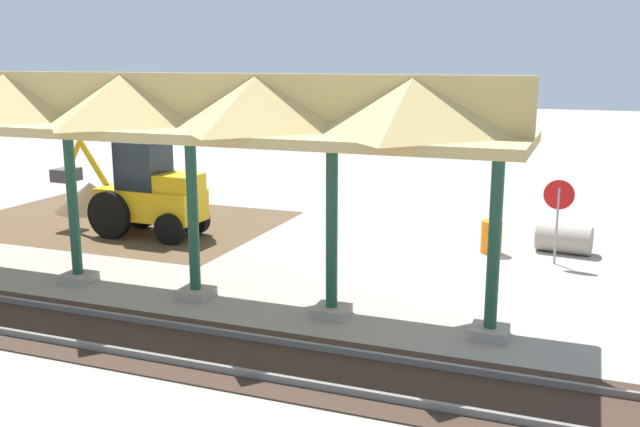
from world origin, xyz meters
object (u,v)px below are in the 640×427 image
backhoe (147,193)px  concrete_pipe (564,239)px  stop_sign (558,204)px  traffic_barrel (491,237)px

backhoe → concrete_pipe: (-11.71, -2.39, -0.88)m
concrete_pipe → backhoe: bearing=11.5°
stop_sign → traffic_barrel: bearing=-15.3°
stop_sign → concrete_pipe: stop_sign is taller
concrete_pipe → traffic_barrel: size_ratio=1.67×
stop_sign → traffic_barrel: size_ratio=2.44×
stop_sign → concrete_pipe: bearing=-97.7°
backhoe → concrete_pipe: 11.98m
stop_sign → traffic_barrel: (1.68, -0.46, -1.12)m
concrete_pipe → stop_sign: bearing=82.3°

